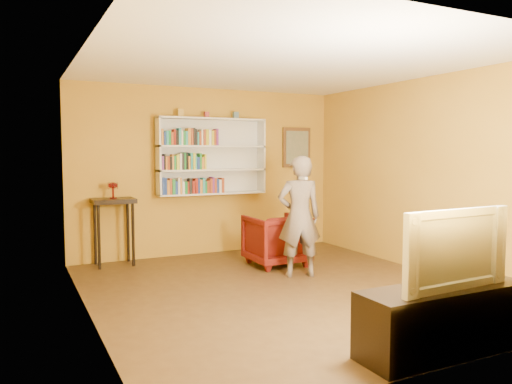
# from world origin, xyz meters

# --- Properties ---
(room_shell) EXTENTS (5.30, 5.80, 2.88)m
(room_shell) POSITION_xyz_m (0.00, 0.00, 1.02)
(room_shell) COLOR #402C14
(room_shell) RESTS_ON ground
(bookshelf) EXTENTS (1.80, 0.29, 1.23)m
(bookshelf) POSITION_xyz_m (0.00, 2.41, 1.59)
(bookshelf) COLOR silver
(bookshelf) RESTS_ON room_shell
(books_row_lower) EXTENTS (1.02, 0.19, 0.26)m
(books_row_lower) POSITION_xyz_m (-0.34, 2.30, 1.13)
(books_row_lower) COLOR #213C97
(books_row_lower) RESTS_ON bookshelf
(books_row_middle) EXTENTS (0.72, 0.19, 0.27)m
(books_row_middle) POSITION_xyz_m (-0.50, 2.30, 1.51)
(books_row_middle) COLOR #712B82
(books_row_middle) RESTS_ON bookshelf
(books_row_upper) EXTENTS (0.92, 0.18, 0.27)m
(books_row_upper) POSITION_xyz_m (-0.38, 2.30, 1.89)
(books_row_upper) COLOR orange
(books_row_upper) RESTS_ON bookshelf
(ornament_left) EXTENTS (0.09, 0.09, 0.12)m
(ornament_left) POSITION_xyz_m (-0.53, 2.35, 2.27)
(ornament_left) COLOR gold
(ornament_left) RESTS_ON bookshelf
(ornament_centre) EXTENTS (0.07, 0.07, 0.09)m
(ornament_centre) POSITION_xyz_m (-0.09, 2.35, 2.26)
(ornament_centre) COLOR #A33638
(ornament_centre) RESTS_ON bookshelf
(ornament_right) EXTENTS (0.08, 0.08, 0.11)m
(ornament_right) POSITION_xyz_m (0.42, 2.35, 2.27)
(ornament_right) COLOR slate
(ornament_right) RESTS_ON bookshelf
(framed_painting) EXTENTS (0.55, 0.05, 0.70)m
(framed_painting) POSITION_xyz_m (1.65, 2.46, 1.75)
(framed_painting) COLOR #583719
(framed_painting) RESTS_ON room_shell
(console_table) EXTENTS (0.60, 0.46, 0.99)m
(console_table) POSITION_xyz_m (-1.59, 2.25, 0.82)
(console_table) COLOR black
(console_table) RESTS_ON ground
(ruby_lustre) EXTENTS (0.15, 0.15, 0.24)m
(ruby_lustre) POSITION_xyz_m (-1.59, 2.25, 1.16)
(ruby_lustre) COLOR maroon
(ruby_lustre) RESTS_ON console_table
(armchair) EXTENTS (0.81, 0.83, 0.75)m
(armchair) POSITION_xyz_m (0.56, 1.21, 0.37)
(armchair) COLOR #4A0605
(armchair) RESTS_ON ground
(person) EXTENTS (0.68, 0.54, 1.62)m
(person) POSITION_xyz_m (0.51, 0.48, 0.81)
(person) COLOR brown
(person) RESTS_ON ground
(game_remote) EXTENTS (0.04, 0.15, 0.04)m
(game_remote) POSITION_xyz_m (0.40, 0.21, 1.34)
(game_remote) COLOR silver
(game_remote) RESTS_ON person
(tv_cabinet) EXTENTS (1.55, 0.47, 0.55)m
(tv_cabinet) POSITION_xyz_m (0.26, -2.25, 0.28)
(tv_cabinet) COLOR black
(tv_cabinet) RESTS_ON ground
(television) EXTENTS (1.15, 0.20, 0.66)m
(television) POSITION_xyz_m (0.26, -2.25, 0.88)
(television) COLOR black
(television) RESTS_ON tv_cabinet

